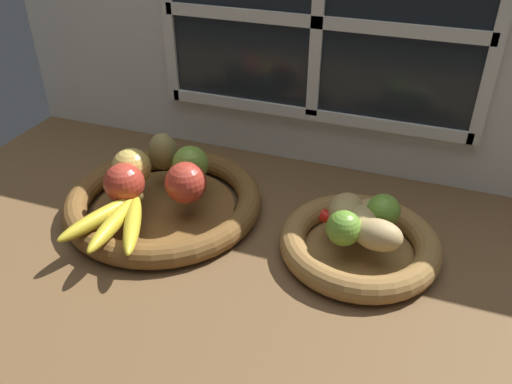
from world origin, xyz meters
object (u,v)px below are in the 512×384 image
Objects in this scene: fruit_bowl_right at (359,244)px; apple_red_front at (124,183)px; potato_small at (378,235)px; banana_bunch_front at (116,220)px; apple_green_back at (190,164)px; lime_near at (344,228)px; potato_back at (377,212)px; apple_red_right at (186,183)px; potato_large at (362,222)px; apple_golden_left at (131,167)px; chili_pepper at (351,226)px; fruit_bowl_left at (164,202)px; potato_oblong at (346,209)px; lime_far at (383,211)px; pear_brown at (163,152)px.

fruit_bowl_right is 3.71× the size of apple_red_front.
banana_bunch_front is at bearing -167.26° from potato_small.
apple_green_back is 1.20× the size of lime_near.
apple_red_right is at bearing -171.09° from potato_back.
potato_back is 0.93× the size of potato_large.
apple_golden_left is 42.19cm from chili_pepper.
potato_small is (40.34, -2.96, 4.94)cm from fruit_bowl_left.
apple_red_front reaches higher than fruit_bowl_right.
fruit_bowl_left is 9.12cm from apple_red_front.
apple_red_right is at bearing -177.86° from potato_large.
chili_pepper is at bearing -59.13° from potato_oblong.
chili_pepper is (0.68, 3.46, -1.74)cm from lime_near.
apple_red_front reaches higher than lime_far.
banana_bunch_front is at bearing -158.04° from potato_back.
apple_red_front is at bearing -126.82° from apple_green_back.
potato_oblong is at bearing 142.13° from potato_large.
lime_far is (36.94, -2.12, -0.62)cm from apple_green_back.
lime_far is at bearing 10.71° from apple_red_front.
pear_brown is 1.36× the size of lime_far.
apple_golden_left is 1.05× the size of apple_green_back.
lime_near is at bearing -5.47° from apple_golden_left.
potato_small reaches higher than fruit_bowl_left.
apple_green_back is at bearing 163.67° from lime_near.
lime_near is (39.70, 1.31, -0.76)cm from apple_red_front.
fruit_bowl_right is at bearing 6.64° from apple_red_front.
fruit_bowl_right is 3.70× the size of apple_golden_left.
fruit_bowl_left is 8.52cm from apple_red_right.
apple_golden_left reaches higher than fruit_bowl_left.
potato_small is at bearing -13.16° from apple_green_back.
pear_brown is at bearing 166.54° from potato_small.
apple_red_right is at bearing -11.64° from fruit_bowl_left.
fruit_bowl_left is 4.79× the size of pear_brown.
fruit_bowl_right is 3.35× the size of potato_large.
apple_red_front is 0.41× the size of banana_bunch_front.
pear_brown is 38.09cm from potato_oblong.
pear_brown reaches higher than banana_bunch_front.
potato_small is (42.23, 9.55, 1.18)cm from banana_bunch_front.
lime_near is 0.53× the size of chili_pepper.
potato_back is (33.50, 5.25, -1.75)cm from apple_red_right.
lime_near is (-2.39, -3.59, 5.30)cm from fruit_bowl_right.
potato_oblong reaches higher than fruit_bowl_right.
potato_large is 4.23cm from potato_oblong.
apple_red_right is 1.03× the size of apple_red_front.
lime_far is 0.52× the size of chili_pepper.
apple_green_back is 0.90× the size of pear_brown.
apple_green_back is (-34.15, 5.71, 5.87)cm from fruit_bowl_right.
potato_small reaches higher than potato_large.
apple_red_right is 28.59cm from potato_oblong.
potato_large is (-1.85, -4.07, 0.14)cm from potato_back.
apple_golden_left reaches higher than apple_green_back.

